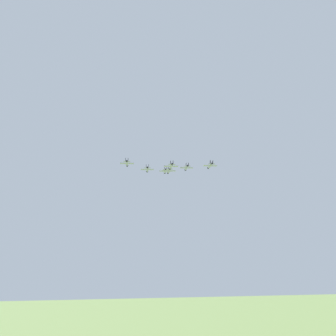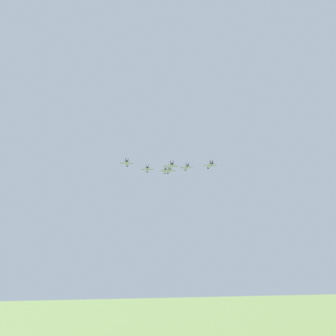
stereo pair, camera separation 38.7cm
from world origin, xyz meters
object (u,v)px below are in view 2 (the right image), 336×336
at_px(jet_left_wingman, 147,170).
at_px(jet_slot_rear, 169,171).
at_px(jet_right_wingman, 186,168).
at_px(jet_lead, 165,171).
at_px(jet_right_outer, 210,166).
at_px(jet_trailing, 171,166).
at_px(jet_left_outer, 127,163).

relative_size(jet_left_wingman, jet_slot_rear, 1.03).
bearing_deg(jet_right_wingman, jet_left_wingman, 90.45).
bearing_deg(jet_left_wingman, jet_right_wingman, -88.92).
xyz_separation_m(jet_lead, jet_right_wingman, (-11.43, 18.14, -0.99)).
bearing_deg(jet_right_outer, jet_slot_rear, 89.30).
height_order(jet_slot_rear, jet_trailing, jet_slot_rear).
distance_m(jet_left_outer, jet_right_outer, 55.54).
bearing_deg(jet_right_outer, jet_right_wingman, 39.66).
distance_m(jet_right_outer, jet_trailing, 32.56).
bearing_deg(jet_trailing, jet_lead, -0.75).
relative_size(jet_right_wingman, jet_slot_rear, 1.03).
bearing_deg(jet_trailing, jet_left_outer, 58.78).
xyz_separation_m(jet_left_wingman, jet_left_outer, (16.06, 14.20, 0.18)).
relative_size(jet_right_outer, jet_trailing, 1.03).
bearing_deg(jet_right_wingman, jet_trailing, 157.43).
relative_size(jet_right_wingman, jet_trailing, 1.02).
height_order(jet_lead, jet_left_outer, jet_lead).
distance_m(jet_left_wingman, jet_left_outer, 21.44).
xyz_separation_m(jet_left_wingman, jet_right_wingman, (-27.49, 3.94, 1.73)).
relative_size(jet_left_outer, jet_slot_rear, 1.02).
bearing_deg(jet_slot_rear, jet_trailing, 179.10).
xyz_separation_m(jet_right_outer, jet_trailing, (29.80, 12.23, -4.74)).
height_order(jet_right_wingman, jet_trailing, jet_right_wingman).
distance_m(jet_right_outer, jet_slot_rear, 28.05).
bearing_deg(jet_lead, jet_slot_rear, -179.15).
xyz_separation_m(jet_lead, jet_slot_rear, (4.63, 32.34, -7.05)).
distance_m(jet_lead, jet_trailing, 49.62).
bearing_deg(jet_slot_rear, jet_right_outer, -90.90).
xyz_separation_m(jet_left_wingman, jet_slot_rear, (-11.43, 18.14, -4.33)).
xyz_separation_m(jet_lead, jet_left_wingman, (16.06, 14.20, -2.72)).
distance_m(jet_lead, jet_right_outer, 42.98).
xyz_separation_m(jet_lead, jet_left_outer, (32.12, 28.40, -2.54)).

